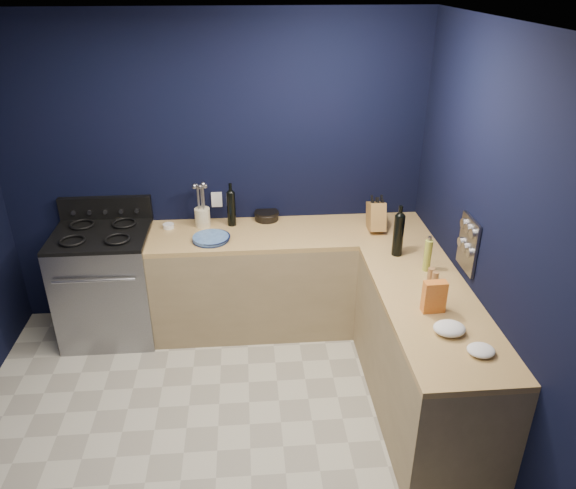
{
  "coord_description": "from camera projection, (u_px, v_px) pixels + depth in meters",
  "views": [
    {
      "loc": [
        0.25,
        -2.67,
        2.86
      ],
      "look_at": [
        0.55,
        1.0,
        1.0
      ],
      "focal_mm": 34.5,
      "sensor_mm": 36.0,
      "label": 1
    }
  ],
  "objects": [
    {
      "name": "floor",
      "position": [
        217.0,
        452.0,
        3.65
      ],
      "size": [
        3.5,
        3.5,
        0.02
      ],
      "primitive_type": "cube",
      "color": "#BCB8A4",
      "rests_on": "ground"
    },
    {
      "name": "spice_panel",
      "position": [
        468.0,
        244.0,
        3.73
      ],
      "size": [
        0.02,
        0.28,
        0.38
      ],
      "primitive_type": "cube",
      "color": "gray",
      "rests_on": "wall_right"
    },
    {
      "name": "spice_jar_far",
      "position": [
        431.0,
        274.0,
        3.84
      ],
      "size": [
        0.06,
        0.06,
        0.09
      ],
      "primitive_type": "cylinder",
      "rotation": [
        0.0,
        0.0,
        -0.25
      ],
      "color": "olive",
      "rests_on": "top_right"
    },
    {
      "name": "towel_end",
      "position": [
        481.0,
        350.0,
        3.11
      ],
      "size": [
        0.2,
        0.19,
        0.05
      ],
      "primitive_type": "ellipsoid",
      "rotation": [
        0.0,
        0.0,
        0.41
      ],
      "color": "white",
      "rests_on": "top_right"
    },
    {
      "name": "backguard",
      "position": [
        106.0,
        208.0,
        4.64
      ],
      "size": [
        0.76,
        0.06,
        0.2
      ],
      "primitive_type": "cube",
      "color": "black",
      "rests_on": "gas_range"
    },
    {
      "name": "knife_block",
      "position": [
        376.0,
        216.0,
        4.55
      ],
      "size": [
        0.13,
        0.28,
        0.29
      ],
      "primitive_type": "cube",
      "rotation": [
        -0.31,
        0.0,
        -0.03
      ],
      "color": "olive",
      "rests_on": "top_back"
    },
    {
      "name": "wall_back",
      "position": [
        215.0,
        174.0,
        4.63
      ],
      "size": [
        3.5,
        0.02,
        2.6
      ],
      "primitive_type": "cube",
      "color": "black",
      "rests_on": "ground"
    },
    {
      "name": "top_right",
      "position": [
        432.0,
        305.0,
        3.61
      ],
      "size": [
        0.63,
        1.67,
        0.04
      ],
      "primitive_type": "cube",
      "color": "olive",
      "rests_on": "cab_right"
    },
    {
      "name": "wine_bottle_back",
      "position": [
        231.0,
        209.0,
        4.61
      ],
      "size": [
        0.09,
        0.09,
        0.29
      ],
      "primitive_type": "cylinder",
      "rotation": [
        0.0,
        0.0,
        0.34
      ],
      "color": "black",
      "rests_on": "top_back"
    },
    {
      "name": "ramekin",
      "position": [
        168.0,
        226.0,
        4.61
      ],
      "size": [
        0.09,
        0.09,
        0.04
      ],
      "primitive_type": "cylinder",
      "rotation": [
        0.0,
        0.0,
        0.01
      ],
      "color": "white",
      "rests_on": "top_back"
    },
    {
      "name": "wall_right",
      "position": [
        511.0,
        268.0,
        3.19
      ],
      "size": [
        0.02,
        3.5,
        2.6
      ],
      "primitive_type": "cube",
      "color": "black",
      "rests_on": "ground"
    },
    {
      "name": "oven_door",
      "position": [
        100.0,
        307.0,
        4.36
      ],
      "size": [
        0.59,
        0.02,
        0.42
      ],
      "primitive_type": "cube",
      "color": "black",
      "rests_on": "gas_range"
    },
    {
      "name": "gas_range",
      "position": [
        108.0,
        286.0,
        4.64
      ],
      "size": [
        0.76,
        0.66,
        0.92
      ],
      "primitive_type": "cube",
      "color": "gray",
      "rests_on": "floor"
    },
    {
      "name": "cab_back",
      "position": [
        290.0,
        281.0,
        4.77
      ],
      "size": [
        2.3,
        0.63,
        0.86
      ],
      "primitive_type": "cube",
      "color": "#98825C",
      "rests_on": "floor"
    },
    {
      "name": "lemon_basket",
      "position": [
        267.0,
        215.0,
        4.76
      ],
      "size": [
        0.23,
        0.23,
        0.08
      ],
      "primitive_type": "cylinder",
      "rotation": [
        0.0,
        0.0,
        -0.17
      ],
      "color": "black",
      "rests_on": "top_back"
    },
    {
      "name": "cooktop",
      "position": [
        100.0,
        235.0,
        4.42
      ],
      "size": [
        0.76,
        0.66,
        0.03
      ],
      "primitive_type": "cube",
      "color": "black",
      "rests_on": "gas_range"
    },
    {
      "name": "top_back",
      "position": [
        290.0,
        234.0,
        4.57
      ],
      "size": [
        2.3,
        0.63,
        0.04
      ],
      "primitive_type": "cube",
      "color": "olive",
      "rests_on": "cab_back"
    },
    {
      "name": "plate_stack",
      "position": [
        211.0,
        238.0,
        4.4
      ],
      "size": [
        0.33,
        0.33,
        0.04
      ],
      "primitive_type": "cylinder",
      "rotation": [
        0.0,
        0.0,
        -0.15
      ],
      "color": "#3D5296",
      "rests_on": "top_back"
    },
    {
      "name": "towel_front",
      "position": [
        449.0,
        328.0,
        3.28
      ],
      "size": [
        0.24,
        0.22,
        0.07
      ],
      "primitive_type": "ellipsoid",
      "rotation": [
        0.0,
        0.0,
        0.37
      ],
      "color": "white",
      "rests_on": "top_right"
    },
    {
      "name": "wine_bottle_right",
      "position": [
        398.0,
        236.0,
        4.12
      ],
      "size": [
        0.1,
        0.1,
        0.32
      ],
      "primitive_type": "cylinder",
      "rotation": [
        0.0,
        0.0,
        -0.38
      ],
      "color": "black",
      "rests_on": "top_right"
    },
    {
      "name": "cab_right",
      "position": [
        424.0,
        360.0,
        3.81
      ],
      "size": [
        0.63,
        1.67,
        0.86
      ],
      "primitive_type": "cube",
      "color": "#98825C",
      "rests_on": "floor"
    },
    {
      "name": "utensil_crock",
      "position": [
        203.0,
        217.0,
        4.62
      ],
      "size": [
        0.14,
        0.14,
        0.16
      ],
      "primitive_type": "cylinder",
      "rotation": [
        0.0,
        0.0,
        0.15
      ],
      "color": "beige",
      "rests_on": "top_back"
    },
    {
      "name": "oil_bottle",
      "position": [
        428.0,
        256.0,
        3.93
      ],
      "size": [
        0.07,
        0.07,
        0.24
      ],
      "primitive_type": "cylinder",
      "rotation": [
        0.0,
        0.0,
        -0.34
      ],
      "color": "#A3AD3B",
      "rests_on": "top_right"
    },
    {
      "name": "spice_jar_near",
      "position": [
        435.0,
        278.0,
        3.78
      ],
      "size": [
        0.06,
        0.06,
        0.1
      ],
      "primitive_type": "cylinder",
      "rotation": [
        0.0,
        0.0,
        0.34
      ],
      "color": "olive",
      "rests_on": "top_right"
    },
    {
      "name": "crouton_bag",
      "position": [
        434.0,
        297.0,
        3.46
      ],
      "size": [
        0.15,
        0.07,
        0.21
      ],
      "primitive_type": "cube",
      "rotation": [
        0.0,
        0.0,
        0.04
      ],
      "color": "red",
      "rests_on": "top_right"
    },
    {
      "name": "ceiling",
      "position": [
        183.0,
        28.0,
        2.47
      ],
      "size": [
        3.5,
        3.5,
        0.02
      ],
      "primitive_type": "cube",
      "color": "silver",
      "rests_on": "ground"
    },
    {
      "name": "wall_outlet",
      "position": [
        217.0,
        200.0,
        4.71
      ],
      "size": [
        0.09,
        0.02,
        0.13
      ],
      "primitive_type": "cube",
      "color": "white",
      "rests_on": "wall_back"
    }
  ]
}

